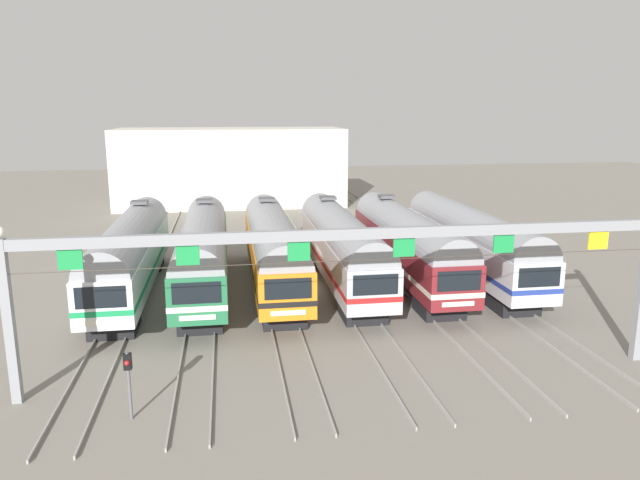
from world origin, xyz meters
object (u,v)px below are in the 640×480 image
Objects in this scene: commuter_train_stainless at (341,244)px; commuter_train_silver at (470,240)px; commuter_train_green at (203,249)px; commuter_train_maroon at (406,242)px; catenary_gantry at (352,255)px; commuter_train_orange at (273,247)px; yard_signal_mast at (128,373)px; commuter_train_white at (130,252)px.

commuter_train_silver is (8.64, -0.00, -0.00)m from commuter_train_stainless.
commuter_train_maroon is at bearing 0.00° from commuter_train_green.
commuter_train_maroon is 4.32m from commuter_train_silver.
commuter_train_maroon is 15.21m from catenary_gantry.
commuter_train_stainless is 8.64m from commuter_train_silver.
commuter_train_orange is at bearing 180.00° from commuter_train_maroon.
commuter_train_silver is at bearing -0.01° from commuter_train_green.
yard_signal_mast is at bearing -97.91° from commuter_train_green.
catenary_gantry is (-10.80, -13.49, 2.69)m from commuter_train_silver.
commuter_train_white is at bearing 180.00° from commuter_train_maroon.
commuter_train_green is at bearing 180.00° from commuter_train_maroon.
catenary_gantry is at bearing -80.91° from commuter_train_orange.
commuter_train_orange is 16.87m from yard_signal_mast.
commuter_train_maroon is (8.64, 0.00, 0.00)m from commuter_train_orange.
commuter_train_stainless is (12.96, 0.00, 0.00)m from commuter_train_white.
commuter_train_silver is 0.67× the size of catenary_gantry.
commuter_train_stainless is at bearing 0.00° from commuter_train_green.
commuter_train_maroon is at bearing 0.00° from commuter_train_orange.
catenary_gantry is at bearing -99.09° from commuter_train_stainless.
catenary_gantry is at bearing -51.33° from commuter_train_white.
commuter_train_maroon is (12.96, 0.00, 0.00)m from commuter_train_green.
catenary_gantry reaches higher than commuter_train_orange.
commuter_train_green is 0.67× the size of catenary_gantry.
commuter_train_stainless is 0.67× the size of catenary_gantry.
commuter_train_white is 17.28m from commuter_train_maroon.
commuter_train_white and commuter_train_green have the same top height.
commuter_train_silver is at bearing -0.02° from commuter_train_orange.
catenary_gantry is 9.56m from yard_signal_mast.
catenary_gantry reaches higher than commuter_train_silver.
yard_signal_mast is at bearing -141.36° from commuter_train_silver.
commuter_train_silver is (4.32, -0.00, -0.00)m from commuter_train_maroon.
commuter_train_maroon is at bearing 0.00° from commuter_train_stainless.
commuter_train_stainless reaches higher than yard_signal_mast.
commuter_train_stainless reaches higher than commuter_train_silver.
commuter_train_green is 8.64m from commuter_train_stainless.
commuter_train_white and commuter_train_maroon have the same top height.
commuter_train_white is 12.96m from commuter_train_stainless.
commuter_train_orange is 1.00× the size of commuter_train_silver.
commuter_train_maroon is at bearing 45.79° from yard_signal_mast.
commuter_train_orange is at bearing 99.09° from catenary_gantry.
commuter_train_stainless is 4.32m from commuter_train_maroon.
catenary_gantry reaches higher than yard_signal_mast.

